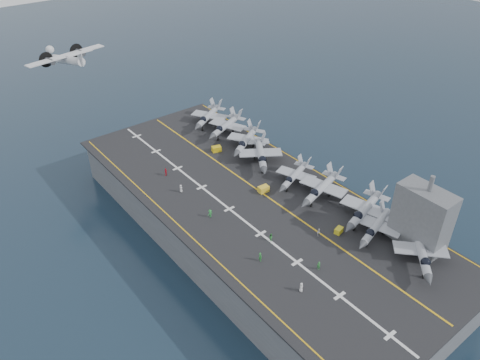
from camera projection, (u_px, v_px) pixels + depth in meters
ground at (251, 236)px, 105.37m from camera, size 500.00×500.00×0.00m
hull at (251, 218)px, 102.58m from camera, size 36.00×90.00×10.00m
flight_deck at (252, 199)px, 99.68m from camera, size 38.00×92.00×0.40m
foul_line at (262, 193)px, 101.10m from camera, size 0.35×90.00×0.02m
landing_centerline at (229, 209)px, 96.46m from camera, size 0.50×90.00×0.02m
deck_edge_port at (184, 230)px, 90.79m from camera, size 0.25×90.00×0.02m
deck_edge_stbd at (313, 169)px, 109.10m from camera, size 0.25×90.00×0.02m
island_superstructure at (424, 211)px, 83.62m from camera, size 5.00×10.00×15.00m
fighter_jet_0 at (422, 251)px, 82.25m from camera, size 16.87×16.70×4.95m
fighter_jet_1 at (376, 226)px, 88.21m from camera, size 15.74×12.57×4.78m
fighter_jet_2 at (365, 209)px, 92.19m from camera, size 17.51×13.87×5.34m
fighter_jet_3 at (322, 187)px, 98.47m from camera, size 17.17×13.63×5.23m
fighter_jet_4 at (295, 175)px, 102.96m from camera, size 15.27×12.69×4.54m
fighter_jet_5 at (261, 154)px, 109.89m from camera, size 17.07×18.36×5.31m
fighter_jet_6 at (247, 140)px, 115.61m from camera, size 17.98×16.25×5.20m
fighter_jet_7 at (226, 125)px, 122.16m from camera, size 17.26×14.56×5.09m
fighter_jet_8 at (208, 116)px, 126.79m from camera, size 17.67×15.92×5.11m
tow_cart_a at (339, 230)px, 89.96m from camera, size 2.01×1.55×1.07m
tow_cart_b at (264, 189)px, 101.24m from camera, size 2.38×1.67×1.35m
tow_cart_c at (217, 149)px, 115.65m from camera, size 2.56×2.06×1.33m
crew_0 at (301, 287)px, 77.34m from camera, size 1.30×1.23×1.81m
crew_1 at (260, 257)px, 83.32m from camera, size 0.81×1.17×1.90m
crew_2 at (271, 237)px, 87.98m from camera, size 0.74×1.02×1.59m
crew_3 at (210, 213)px, 93.82m from camera, size 1.09×0.77×1.74m
crew_4 at (166, 172)px, 106.48m from camera, size 1.33×1.33×1.87m
crew_5 at (181, 188)px, 101.05m from camera, size 0.89×1.18×1.79m
crew_6 at (319, 266)px, 81.58m from camera, size 0.93×1.17×1.71m
crew_7 at (319, 232)px, 89.16m from camera, size 1.14×1.14×1.61m
transport_plane at (67, 60)px, 123.04m from camera, size 24.46×18.94×5.20m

